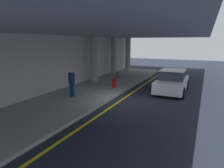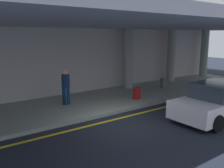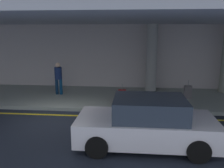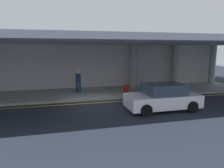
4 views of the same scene
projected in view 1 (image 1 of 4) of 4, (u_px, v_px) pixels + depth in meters
name	position (u px, v px, depth m)	size (l,w,h in m)	color
ground_plane	(128.00, 102.00, 11.87)	(60.00, 60.00, 0.00)	#1D232F
sidewalk	(82.00, 95.00, 13.12)	(26.00, 4.20, 0.15)	gray
lane_stripe_yellow	(121.00, 101.00, 12.07)	(26.00, 0.14, 0.01)	yellow
support_column_left_mid	(94.00, 59.00, 16.87)	(0.60, 0.60, 3.65)	gray
support_column_center	(114.00, 56.00, 20.43)	(0.60, 0.60, 3.65)	gray
support_column_right_mid	(128.00, 54.00, 23.99)	(0.60, 0.60, 3.65)	gray
ceiling_overhang	(88.00, 32.00, 12.13)	(28.00, 13.20, 0.30)	#8E93A2
terminal_back_wall	(53.00, 64.00, 13.67)	(26.00, 0.30, 3.80)	#B5ACAE
car_white	(172.00, 82.00, 14.03)	(4.10, 1.92, 1.50)	white
traveler_with_luggage	(72.00, 81.00, 12.19)	(0.38, 0.38, 1.68)	#09213D
suitcase_upright_primary	(114.00, 83.00, 14.85)	(0.36, 0.22, 0.90)	maroon
suitcase_upright_secondary	(118.00, 75.00, 18.16)	(0.36, 0.22, 0.90)	#555155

